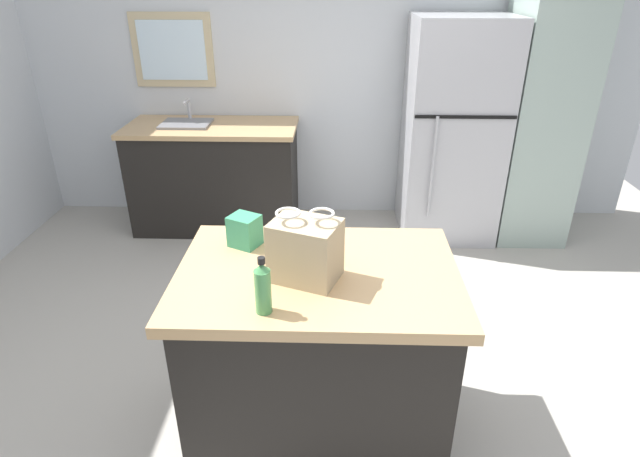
# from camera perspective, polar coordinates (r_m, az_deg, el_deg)

# --- Properties ---
(ground) EXTENTS (6.43, 6.43, 0.00)m
(ground) POSITION_cam_1_polar(r_m,az_deg,el_deg) (3.01, 0.93, -16.33)
(ground) COLOR #ADA89E
(back_wall) EXTENTS (5.36, 0.13, 2.75)m
(back_wall) POSITION_cam_1_polar(r_m,az_deg,el_deg) (4.62, 1.34, 18.09)
(back_wall) COLOR silver
(back_wall) RESTS_ON ground
(kitchen_island) EXTENTS (1.20, 0.83, 0.91)m
(kitchen_island) POSITION_cam_1_polar(r_m,az_deg,el_deg) (2.46, -0.23, -13.75)
(kitchen_island) COLOR black
(kitchen_island) RESTS_ON ground
(refrigerator) EXTENTS (0.76, 0.75, 1.77)m
(refrigerator) POSITION_cam_1_polar(r_m,az_deg,el_deg) (4.40, 14.47, 10.34)
(refrigerator) COLOR #B7B7BC
(refrigerator) RESTS_ON ground
(tall_cabinet) EXTENTS (0.56, 0.68, 2.26)m
(tall_cabinet) POSITION_cam_1_polar(r_m,az_deg,el_deg) (4.54, 23.43, 12.73)
(tall_cabinet) COLOR #9EB2A8
(tall_cabinet) RESTS_ON ground
(sink_counter) EXTENTS (1.42, 0.66, 1.10)m
(sink_counter) POSITION_cam_1_polar(r_m,az_deg,el_deg) (4.59, -11.53, 5.78)
(sink_counter) COLOR black
(sink_counter) RESTS_ON ground
(shopping_bag) EXTENTS (0.32, 0.28, 0.30)m
(shopping_bag) POSITION_cam_1_polar(r_m,az_deg,el_deg) (2.08, -1.62, -2.39)
(shopping_bag) COLOR tan
(shopping_bag) RESTS_ON kitchen_island
(small_box) EXTENTS (0.17, 0.16, 0.15)m
(small_box) POSITION_cam_1_polar(r_m,az_deg,el_deg) (2.38, -8.34, -0.25)
(small_box) COLOR #388E66
(small_box) RESTS_ON kitchen_island
(bottle) EXTENTS (0.06, 0.06, 0.23)m
(bottle) POSITION_cam_1_polar(r_m,az_deg,el_deg) (1.90, -6.35, -6.56)
(bottle) COLOR #4C9956
(bottle) RESTS_ON kitchen_island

